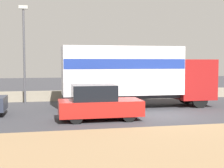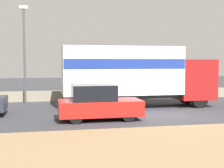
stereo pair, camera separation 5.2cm
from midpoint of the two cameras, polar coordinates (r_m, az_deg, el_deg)
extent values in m
plane|color=#38383D|center=(15.82, 9.01, -5.83)|extent=(80.00, 80.00, 0.00)
cube|color=#937551|center=(10.92, 19.60, -10.41)|extent=(60.00, 6.16, 0.04)
cube|color=gray|center=(22.69, 2.45, -1.90)|extent=(60.00, 0.35, 0.70)
cylinder|color=#4C4C51|center=(21.09, -15.82, 4.79)|extent=(0.14, 0.14, 6.06)
cube|color=beige|center=(21.38, -15.99, 13.34)|extent=(0.56, 0.28, 0.20)
cube|color=maroon|center=(19.83, 14.48, 0.86)|extent=(2.17, 2.17, 2.42)
cube|color=black|center=(20.30, 17.21, 2.24)|extent=(0.06, 1.84, 1.06)
cube|color=#2D2D33|center=(18.36, 1.65, -2.20)|extent=(6.88, 1.32, 0.25)
cube|color=white|center=(18.26, 1.66, 2.50)|extent=(6.88, 2.40, 2.76)
cube|color=navy|center=(18.25, 1.66, 3.71)|extent=(6.84, 2.42, 0.55)
cylinder|color=black|center=(20.74, 13.31, -2.20)|extent=(0.97, 0.28, 0.97)
cylinder|color=black|center=(19.12, 15.63, -2.77)|extent=(0.97, 0.28, 0.97)
cylinder|color=black|center=(18.94, -4.57, -2.69)|extent=(0.97, 0.28, 0.97)
cylinder|color=black|center=(17.15, -3.80, -3.39)|extent=(0.97, 0.28, 0.97)
cylinder|color=black|center=(19.16, -0.49, -2.60)|extent=(0.97, 0.28, 0.97)
cylinder|color=black|center=(17.39, 0.70, -3.28)|extent=(0.97, 0.28, 0.97)
cube|color=#B21E19|center=(14.58, -2.29, -4.32)|extent=(3.83, 1.75, 0.71)
cube|color=black|center=(14.44, -3.50, -1.55)|extent=(1.99, 1.61, 0.72)
cylinder|color=black|center=(15.58, 1.58, -4.81)|extent=(0.60, 0.20, 0.60)
cylinder|color=black|center=(14.14, 3.00, -5.73)|extent=(0.60, 0.20, 0.60)
cylinder|color=black|center=(15.22, -7.19, -5.06)|extent=(0.60, 0.20, 0.60)
cylinder|color=black|center=(13.74, -6.69, -6.04)|extent=(0.60, 0.20, 0.60)
camera|label=1|loc=(0.03, -90.09, -0.01)|focal=50.00mm
camera|label=2|loc=(0.03, 89.91, 0.01)|focal=50.00mm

